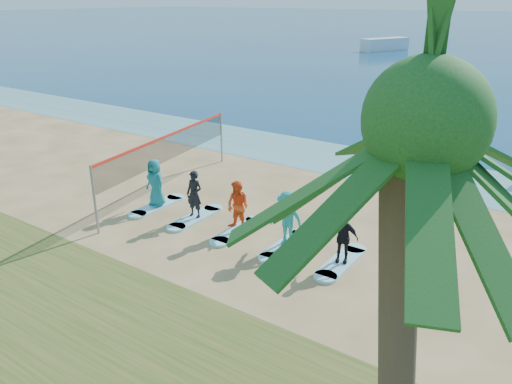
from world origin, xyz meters
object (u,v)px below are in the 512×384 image
Objects in this scene: surfboard_2 at (238,231)px; student_2 at (238,206)px; palm_tree at (425,126)px; volleyball_net at (168,148)px; student_3 at (287,219)px; surfboard_4 at (341,262)px; student_0 at (155,183)px; student_4 at (343,238)px; surfboard_0 at (157,206)px; boat_offshore_a at (384,51)px; surfboard_3 at (286,245)px; surfboard_1 at (195,217)px; student_1 at (194,194)px.

student_2 is (0.00, 0.00, 0.94)m from surfboard_2.
volleyball_net is at bearing 146.02° from palm_tree.
student_3 reaches higher than surfboard_4.
volleyball_net is at bearing 123.73° from student_0.
student_3 is 1.16× the size of student_4.
volleyball_net reaches higher than student_0.
palm_tree is 14.73m from student_0.
student_3 is (1.98, 0.00, 0.04)m from student_2.
volleyball_net is 2.56m from surfboard_0.
volleyball_net is 63.97m from boat_offshore_a.
student_3 is (1.98, 0.00, 0.98)m from surfboard_2.
surfboard_1 is at bearing 180.00° from surfboard_3.
surfboard_1 is 1.37× the size of student_4.
student_3 reaches higher than boat_offshore_a.
volleyball_net is 3.67m from surfboard_1.
student_1 reaches higher than student_4.
student_1 is 1.00× the size of student_2.
boat_offshore_a is 4.45× the size of student_0.
surfboard_1 is at bearing -176.66° from student_2.
palm_tree reaches higher than student_1.
student_3 is 2.21m from surfboard_4.
volleyball_net is at bearing 161.39° from surfboard_2.
student_0 is 1.05× the size of student_1.
surfboard_0 is at bearing 178.82° from student_3.
student_4 is (7.93, 0.00, 0.85)m from surfboard_0.
student_0 is 1.00× the size of student_3.
boat_offshore_a is 66.70m from student_2.
surfboard_3 is 1.00× the size of surfboard_4.
volleyball_net reaches higher than student_1.
surfboard_3 is (5.95, 0.00, 0.00)m from surfboard_0.
student_2 is 0.81× the size of surfboard_4.
palm_tree is 3.46× the size of surfboard_0.
volleyball_net is 4.08× the size of surfboard_3.
surfboard_0 is at bearing 149.76° from palm_tree.
surfboard_0 and surfboard_3 have the same top height.
surfboard_4 is 0.85m from student_4.
student_2 reaches higher than student_4.
palm_tree is 4.26× the size of student_2.
palm_tree is 4.28× the size of student_1.
student_3 is at bearing 180.00° from surfboard_4.
boat_offshore_a reaches higher than surfboard_1.
volleyball_net is at bearing 164.73° from student_2.
surfboard_1 is 0.93m from student_1.
surfboard_1 is 6.01m from student_4.
surfboard_3 is 2.16m from student_4.
boat_offshore_a is 3.76× the size of surfboard_1.
student_2 is at bearing -18.61° from volleyball_net.
volleyball_net is 8.88m from student_4.
student_2 is 1.11× the size of student_4.
surfboard_0 is 1.23× the size of student_2.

